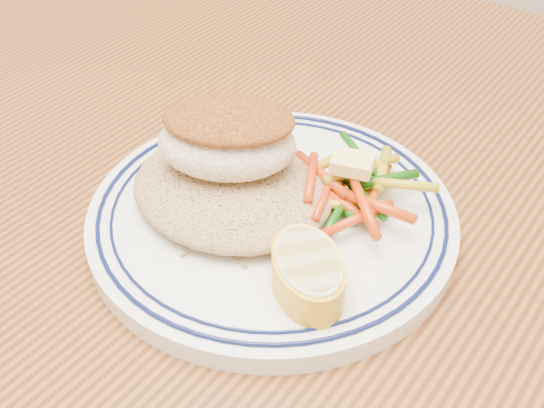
{
  "coord_description": "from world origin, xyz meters",
  "views": [
    {
      "loc": [
        0.22,
        -0.31,
        1.07
      ],
      "look_at": [
        0.01,
        -0.02,
        0.77
      ],
      "focal_mm": 45.0,
      "sensor_mm": 36.0,
      "label": 1
    }
  ],
  "objects_px": {
    "lemon_wedge": "(308,272)",
    "vegetable_pile": "(351,189)",
    "rice_pilaf": "(232,184)",
    "fish_fillet": "(227,137)",
    "dining_table": "(276,300)",
    "plate": "(272,215)"
  },
  "relations": [
    {
      "from": "plate",
      "to": "lemon_wedge",
      "type": "height_order",
      "value": "lemon_wedge"
    },
    {
      "from": "dining_table",
      "to": "lemon_wedge",
      "type": "bearing_deg",
      "value": -42.53
    },
    {
      "from": "plate",
      "to": "rice_pilaf",
      "type": "distance_m",
      "value": 0.04
    },
    {
      "from": "dining_table",
      "to": "fish_fillet",
      "type": "xyz_separation_m",
      "value": [
        -0.03,
        -0.02,
        0.16
      ]
    },
    {
      "from": "rice_pilaf",
      "to": "vegetable_pile",
      "type": "xyz_separation_m",
      "value": [
        0.07,
        0.05,
        -0.0
      ]
    },
    {
      "from": "plate",
      "to": "fish_fillet",
      "type": "xyz_separation_m",
      "value": [
        -0.04,
        -0.0,
        0.05
      ]
    },
    {
      "from": "plate",
      "to": "dining_table",
      "type": "bearing_deg",
      "value": 114.43
    },
    {
      "from": "rice_pilaf",
      "to": "fish_fillet",
      "type": "relative_size",
      "value": 1.25
    },
    {
      "from": "vegetable_pile",
      "to": "lemon_wedge",
      "type": "distance_m",
      "value": 0.09
    },
    {
      "from": "rice_pilaf",
      "to": "lemon_wedge",
      "type": "distance_m",
      "value": 0.1
    },
    {
      "from": "dining_table",
      "to": "vegetable_pile",
      "type": "distance_m",
      "value": 0.14
    },
    {
      "from": "lemon_wedge",
      "to": "vegetable_pile",
      "type": "bearing_deg",
      "value": 104.1
    },
    {
      "from": "vegetable_pile",
      "to": "lemon_wedge",
      "type": "relative_size",
      "value": 1.25
    },
    {
      "from": "rice_pilaf",
      "to": "vegetable_pile",
      "type": "distance_m",
      "value": 0.08
    },
    {
      "from": "lemon_wedge",
      "to": "fish_fillet",
      "type": "bearing_deg",
      "value": 154.62
    },
    {
      "from": "dining_table",
      "to": "vegetable_pile",
      "type": "bearing_deg",
      "value": 23.98
    },
    {
      "from": "vegetable_pile",
      "to": "lemon_wedge",
      "type": "height_order",
      "value": "vegetable_pile"
    },
    {
      "from": "fish_fillet",
      "to": "lemon_wedge",
      "type": "bearing_deg",
      "value": -25.38
    },
    {
      "from": "rice_pilaf",
      "to": "vegetable_pile",
      "type": "bearing_deg",
      "value": 32.96
    },
    {
      "from": "dining_table",
      "to": "fish_fillet",
      "type": "height_order",
      "value": "fish_fillet"
    },
    {
      "from": "rice_pilaf",
      "to": "lemon_wedge",
      "type": "height_order",
      "value": "rice_pilaf"
    },
    {
      "from": "vegetable_pile",
      "to": "plate",
      "type": "bearing_deg",
      "value": -137.76
    }
  ]
}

